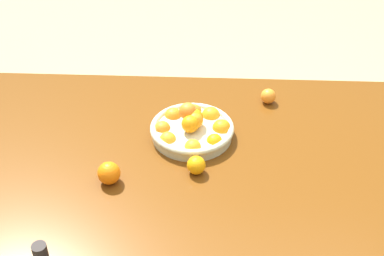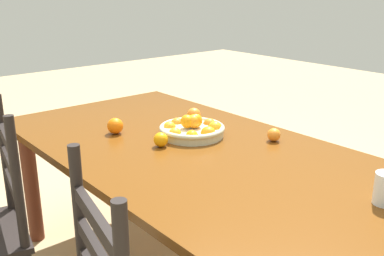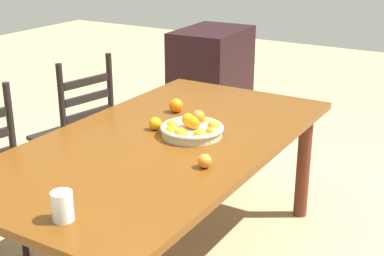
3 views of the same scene
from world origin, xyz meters
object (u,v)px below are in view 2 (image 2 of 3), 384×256
at_px(fruit_bowl, 193,129).
at_px(orange_loose_0, 274,135).
at_px(dining_table, 189,165).
at_px(orange_loose_2, 115,126).
at_px(orange_loose_1, 161,140).

xyz_separation_m(fruit_bowl, orange_loose_0, (-0.30, -0.24, -0.01)).
distance_m(dining_table, orange_loose_0, 0.42).
height_order(dining_table, orange_loose_0, orange_loose_0).
relative_size(dining_table, orange_loose_2, 25.39).
height_order(dining_table, orange_loose_2, orange_loose_2).
distance_m(fruit_bowl, orange_loose_0, 0.38).
xyz_separation_m(dining_table, orange_loose_1, (0.08, 0.10, 0.12)).
bearing_deg(orange_loose_1, orange_loose_2, 11.82).
relative_size(fruit_bowl, orange_loose_2, 4.03).
bearing_deg(orange_loose_1, orange_loose_0, -121.93).
relative_size(dining_table, orange_loose_0, 32.25).
bearing_deg(dining_table, orange_loose_0, -119.47).
bearing_deg(orange_loose_0, orange_loose_2, 41.69).
distance_m(orange_loose_0, orange_loose_1, 0.53).
bearing_deg(orange_loose_1, fruit_bowl, -83.83).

